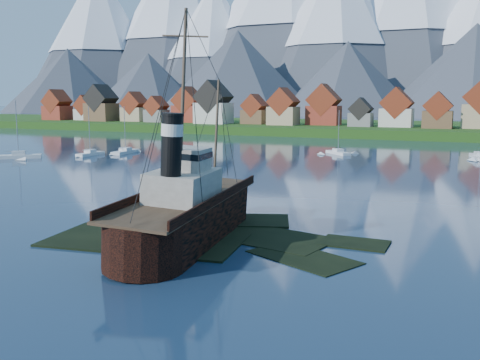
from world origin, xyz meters
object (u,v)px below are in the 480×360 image
at_px(sailboat_c, 338,153).
at_px(sailboat_f, 19,157).
at_px(sailboat_a, 126,152).
at_px(sailboat_b, 90,154).
at_px(tugboat_wreck, 194,209).

bearing_deg(sailboat_c, sailboat_f, 167.97).
height_order(sailboat_a, sailboat_c, sailboat_a).
bearing_deg(sailboat_f, sailboat_a, 100.04).
xyz_separation_m(sailboat_a, sailboat_b, (-4.42, -7.41, 0.02)).
distance_m(sailboat_c, sailboat_f, 72.24).
bearing_deg(sailboat_f, sailboat_b, 95.30).
distance_m(sailboat_a, sailboat_f, 23.72).
distance_m(sailboat_a, sailboat_b, 8.63).
height_order(tugboat_wreck, sailboat_a, tugboat_wreck).
distance_m(tugboat_wreck, sailboat_a, 81.14).
xyz_separation_m(sailboat_c, sailboat_f, (-61.93, -37.19, 0.07)).
bearing_deg(tugboat_wreck, sailboat_f, 139.35).
height_order(sailboat_b, sailboat_f, sailboat_f).
relative_size(sailboat_b, sailboat_c, 1.09).
relative_size(sailboat_b, sailboat_f, 0.88).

